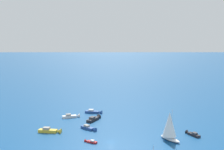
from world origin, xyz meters
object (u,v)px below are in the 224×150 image
(motorboat_inshore, at_px, (90,142))
(motorboat_outer_ring_b, at_px, (72,116))
(motorboat_far_stbd, at_px, (94,119))
(motorboat_outer_ring_d, at_px, (89,128))
(sailboat_far_port, at_px, (170,126))
(motorboat_outer_ring_a, at_px, (94,112))
(motorboat_offshore, at_px, (192,134))
(motorboat_near_centre, at_px, (51,131))

(motorboat_inshore, distance_m, motorboat_outer_ring_b, 40.78)
(motorboat_far_stbd, relative_size, motorboat_outer_ring_d, 1.26)
(motorboat_outer_ring_b, bearing_deg, motorboat_outer_ring_d, 37.49)
(sailboat_far_port, relative_size, motorboat_outer_ring_a, 1.37)
(sailboat_far_port, height_order, motorboat_offshore, sailboat_far_port)
(motorboat_offshore, height_order, motorboat_outer_ring_b, motorboat_outer_ring_b)
(motorboat_offshore, xyz_separation_m, motorboat_outer_ring_d, (-0.32, -47.71, 0.09))
(motorboat_inshore, bearing_deg, motorboat_outer_ring_a, -169.22)
(sailboat_far_port, distance_m, motorboat_outer_ring_b, 59.18)
(motorboat_outer_ring_a, distance_m, motorboat_outer_ring_b, 15.13)
(sailboat_far_port, xyz_separation_m, motorboat_outer_ring_b, (-27.61, -52.05, -5.55))
(sailboat_far_port, distance_m, motorboat_outer_ring_d, 38.64)
(sailboat_far_port, bearing_deg, motorboat_near_centre, -91.46)
(sailboat_far_port, distance_m, motorboat_inshore, 34.33)
(motorboat_near_centre, distance_m, motorboat_offshore, 64.64)
(motorboat_inshore, bearing_deg, motorboat_near_centre, -114.69)
(motorboat_outer_ring_a, height_order, motorboat_outer_ring_d, motorboat_outer_ring_a)
(motorboat_far_stbd, relative_size, motorboat_outer_ring_b, 1.15)
(motorboat_inshore, xyz_separation_m, motorboat_offshore, (-16.38, 43.19, 0.17))
(sailboat_far_port, bearing_deg, motorboat_outer_ring_a, -132.83)
(sailboat_far_port, bearing_deg, motorboat_far_stbd, -122.36)
(sailboat_far_port, height_order, motorboat_inshore, sailboat_far_port)
(sailboat_far_port, height_order, motorboat_far_stbd, sailboat_far_port)
(motorboat_outer_ring_b, height_order, motorboat_outer_ring_d, motorboat_outer_ring_b)
(motorboat_outer_ring_b, xyz_separation_m, motorboat_outer_ring_d, (19.23, 14.75, -0.05))
(motorboat_near_centre, xyz_separation_m, motorboat_outer_ring_b, (-26.24, 1.83, -0.09))
(motorboat_far_stbd, distance_m, motorboat_offshore, 51.60)
(motorboat_inshore, height_order, motorboat_outer_ring_d, motorboat_outer_ring_d)
(motorboat_near_centre, xyz_separation_m, motorboat_offshore, (-6.69, 64.29, -0.23))
(motorboat_far_stbd, xyz_separation_m, motorboat_offshore, (16.36, 48.94, -0.24))
(sailboat_far_port, xyz_separation_m, motorboat_offshore, (-8.06, 10.41, -5.70))
(motorboat_inshore, height_order, motorboat_outer_ring_a, motorboat_outer_ring_a)
(motorboat_far_stbd, bearing_deg, motorboat_outer_ring_d, 4.39)
(motorboat_far_stbd, bearing_deg, sailboat_far_port, 57.64)
(motorboat_outer_ring_b, bearing_deg, motorboat_outer_ring_a, 137.01)
(motorboat_inshore, xyz_separation_m, motorboat_outer_ring_a, (-47.01, -8.95, 0.34))
(motorboat_outer_ring_a, bearing_deg, motorboat_inshore, 10.78)
(sailboat_far_port, relative_size, motorboat_offshore, 1.88)
(motorboat_near_centre, bearing_deg, motorboat_outer_ring_a, 161.97)
(motorboat_far_stbd, xyz_separation_m, motorboat_outer_ring_b, (-3.20, -13.52, -0.10))
(motorboat_offshore, relative_size, motorboat_outer_ring_a, 0.73)
(sailboat_far_port, bearing_deg, motorboat_outer_ring_d, -102.66)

